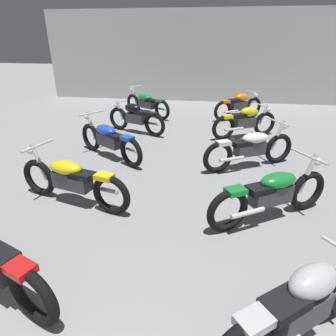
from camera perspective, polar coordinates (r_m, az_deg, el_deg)
back_wall at (r=12.82m, az=6.28°, el=21.07°), size 13.13×0.24×3.60m
motorcycle_left_row_2 at (r=4.96m, az=-18.58°, el=-2.13°), size 2.13×0.82×0.97m
motorcycle_left_row_3 at (r=6.69m, az=-11.64°, el=5.60°), size 1.87×1.29×0.97m
motorcycle_left_row_4 at (r=8.44m, az=-6.45°, el=9.96°), size 1.86×0.85×0.88m
motorcycle_left_row_5 at (r=10.33m, az=-4.24°, el=12.73°), size 1.84×1.33×0.97m
motorcycle_right_row_1 at (r=2.98m, az=24.79°, el=-23.77°), size 1.63×1.29×0.88m
motorcycle_right_row_2 at (r=4.57m, az=19.89°, el=-4.74°), size 1.90×1.24×0.97m
motorcycle_right_row_3 at (r=6.30m, az=16.05°, el=3.92°), size 1.96×1.17×0.97m
motorcycle_right_row_4 at (r=8.25m, az=15.08°, el=8.93°), size 1.80×1.00×0.88m
motorcycle_right_row_5 at (r=10.22m, az=13.87°, el=12.00°), size 1.67×1.23×0.88m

